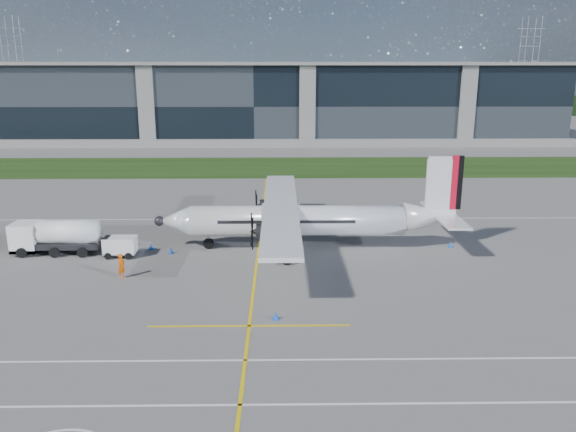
{
  "coord_description": "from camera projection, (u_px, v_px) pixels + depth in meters",
  "views": [
    {
      "loc": [
        4.87,
        -36.37,
        14.87
      ],
      "look_at": [
        5.49,
        7.66,
        3.07
      ],
      "focal_mm": 35.0,
      "sensor_mm": 36.0,
      "label": 1
    }
  ],
  "objects": [
    {
      "name": "safety_cone_tail",
      "position": [
        450.0,
        245.0,
        47.43
      ],
      "size": [
        0.36,
        0.36,
        0.5
      ],
      "primitive_type": "cone",
      "color": "blue",
      "rests_on": "ground"
    },
    {
      "name": "grass_strip",
      "position": [
        248.0,
        167.0,
        85.26
      ],
      "size": [
        400.0,
        18.0,
        0.04
      ],
      "primitive_type": "cube",
      "color": "#18330E",
      "rests_on": "ground"
    },
    {
      "name": "pylon_west",
      "position": [
        14.0,
        66.0,
        178.8
      ],
      "size": [
        9.0,
        4.6,
        30.0
      ],
      "primitive_type": null,
      "color": "gray",
      "rests_on": "ground"
    },
    {
      "name": "terminal_building",
      "position": [
        256.0,
        103.0,
        114.23
      ],
      "size": [
        120.0,
        20.0,
        15.0
      ],
      "primitive_type": "cube",
      "color": "black",
      "rests_on": "ground"
    },
    {
      "name": "safety_cone_portwing",
      "position": [
        276.0,
        315.0,
        33.97
      ],
      "size": [
        0.36,
        0.36,
        0.5
      ],
      "primitive_type": "cone",
      "color": "blue",
      "rests_on": "ground"
    },
    {
      "name": "safety_cone_nose_port",
      "position": [
        171.0,
        251.0,
        45.92
      ],
      "size": [
        0.36,
        0.36,
        0.5
      ],
      "primitive_type": "cone",
      "color": "blue",
      "rests_on": "ground"
    },
    {
      "name": "turboprop_aircraft",
      "position": [
        309.0,
        203.0,
        46.31
      ],
      "size": [
        25.22,
        26.15,
        7.84
      ],
      "primitive_type": null,
      "color": "silver",
      "rests_on": "ground"
    },
    {
      "name": "safety_cone_fwd",
      "position": [
        151.0,
        246.0,
        47.0
      ],
      "size": [
        0.36,
        0.36,
        0.5
      ],
      "primitive_type": "cone",
      "color": "blue",
      "rests_on": "ground"
    },
    {
      "name": "ground",
      "position": [
        245.0,
        177.0,
        77.54
      ],
      "size": [
        400.0,
        400.0,
        0.0
      ],
      "primitive_type": "plane",
      "color": "#5E5B59",
      "rests_on": "ground"
    },
    {
      "name": "white_lane_line",
      "position": [
        174.0,
        405.0,
        25.38
      ],
      "size": [
        90.0,
        0.15,
        0.01
      ],
      "primitive_type": "cube",
      "color": "white",
      "rests_on": "ground"
    },
    {
      "name": "safety_cone_stbdwing",
      "position": [
        275.0,
        207.0,
        60.26
      ],
      "size": [
        0.36,
        0.36,
        0.5
      ],
      "primitive_type": "cone",
      "color": "blue",
      "rests_on": "ground"
    },
    {
      "name": "pylon_east",
      "position": [
        528.0,
        66.0,
        181.08
      ],
      "size": [
        9.0,
        4.6,
        30.0
      ],
      "primitive_type": null,
      "color": "gray",
      "rests_on": "ground"
    },
    {
      "name": "yellow_taxiway_centerline",
      "position": [
        259.0,
        243.0,
        48.6
      ],
      "size": [
        0.2,
        70.0,
        0.01
      ],
      "primitive_type": "cube",
      "color": "yellow",
      "rests_on": "ground"
    },
    {
      "name": "tree_line",
      "position": [
        264.0,
        106.0,
        173.35
      ],
      "size": [
        400.0,
        6.0,
        6.0
      ],
      "primitive_type": "cube",
      "color": "black",
      "rests_on": "ground"
    },
    {
      "name": "ground_crew_person",
      "position": [
        121.0,
        264.0,
        40.43
      ],
      "size": [
        0.9,
        1.03,
        2.1
      ],
      "primitive_type": "imported",
      "rotation": [
        0.0,
        0.0,
        1.15
      ],
      "color": "#F25907",
      "rests_on": "ground"
    },
    {
      "name": "baggage_tug",
      "position": [
        120.0,
        247.0,
        45.09
      ],
      "size": [
        2.7,
        1.62,
        1.62
      ],
      "primitive_type": null,
      "color": "silver",
      "rests_on": "ground"
    },
    {
      "name": "fuel_tanker_truck",
      "position": [
        50.0,
        237.0,
        45.69
      ],
      "size": [
        7.42,
        2.41,
        2.78
      ],
      "primitive_type": null,
      "color": "white",
      "rests_on": "ground"
    }
  ]
}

